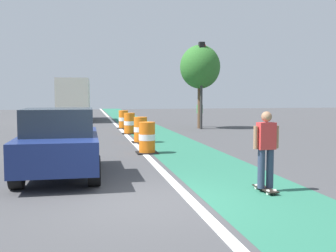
% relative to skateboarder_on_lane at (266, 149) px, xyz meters
% --- Properties ---
extents(ground_plane, '(100.00, 100.00, 0.00)m').
position_rel_skateboarder_on_lane_xyz_m(ground_plane, '(-2.61, -0.27, -0.91)').
color(ground_plane, '#424244').
extents(bike_lane_strip, '(2.50, 80.00, 0.01)m').
position_rel_skateboarder_on_lane_xyz_m(bike_lane_strip, '(-0.21, 11.73, -0.91)').
color(bike_lane_strip, '#286B51').
rests_on(bike_lane_strip, ground).
extents(lane_divider_stripe, '(0.20, 80.00, 0.01)m').
position_rel_skateboarder_on_lane_xyz_m(lane_divider_stripe, '(-1.71, 11.73, -0.91)').
color(lane_divider_stripe, silver).
rests_on(lane_divider_stripe, ground).
extents(skateboarder_on_lane, '(0.57, 0.81, 1.69)m').
position_rel_skateboarder_on_lane_xyz_m(skateboarder_on_lane, '(0.00, 0.00, 0.00)').
color(skateboarder_on_lane, black).
rests_on(skateboarder_on_lane, ground).
extents(parked_sedan_nearest, '(1.94, 4.11, 1.70)m').
position_rel_skateboarder_on_lane_xyz_m(parked_sedan_nearest, '(-4.32, 2.49, -0.08)').
color(parked_sedan_nearest, navy).
rests_on(parked_sedan_nearest, ground).
extents(traffic_barrel_front, '(0.73, 0.73, 1.09)m').
position_rel_skateboarder_on_lane_xyz_m(traffic_barrel_front, '(-1.61, 6.01, -0.38)').
color(traffic_barrel_front, orange).
rests_on(traffic_barrel_front, ground).
extents(traffic_barrel_mid, '(0.73, 0.73, 1.09)m').
position_rel_skateboarder_on_lane_xyz_m(traffic_barrel_mid, '(-1.42, 9.18, -0.38)').
color(traffic_barrel_mid, orange).
rests_on(traffic_barrel_mid, ground).
extents(traffic_barrel_back, '(0.73, 0.73, 1.09)m').
position_rel_skateboarder_on_lane_xyz_m(traffic_barrel_back, '(-1.48, 13.10, -0.38)').
color(traffic_barrel_back, orange).
rests_on(traffic_barrel_back, ground).
extents(traffic_barrel_far, '(0.73, 0.73, 1.09)m').
position_rel_skateboarder_on_lane_xyz_m(traffic_barrel_far, '(-1.48, 16.50, -0.38)').
color(traffic_barrel_far, orange).
rests_on(traffic_barrel_far, ground).
extents(delivery_truck_down_block, '(2.51, 7.66, 3.23)m').
position_rel_skateboarder_on_lane_xyz_m(delivery_truck_down_block, '(-4.57, 24.84, 0.94)').
color(delivery_truck_down_block, silver).
rests_on(delivery_truck_down_block, ground).
extents(traffic_light_corner, '(0.41, 0.32, 5.10)m').
position_rel_skateboarder_on_lane_xyz_m(traffic_light_corner, '(3.00, 15.16, 2.59)').
color(traffic_light_corner, '#2D2D2D').
rests_on(traffic_light_corner, ground).
extents(pedestrian_crossing, '(0.34, 0.20, 1.61)m').
position_rel_skateboarder_on_lane_xyz_m(pedestrian_crossing, '(3.36, 16.80, -0.05)').
color(pedestrian_crossing, '#33333D').
rests_on(pedestrian_crossing, ground).
extents(street_tree_sidewalk, '(2.40, 2.40, 5.00)m').
position_rel_skateboarder_on_lane_xyz_m(street_tree_sidewalk, '(3.05, 15.68, 2.76)').
color(street_tree_sidewalk, brown).
rests_on(street_tree_sidewalk, ground).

